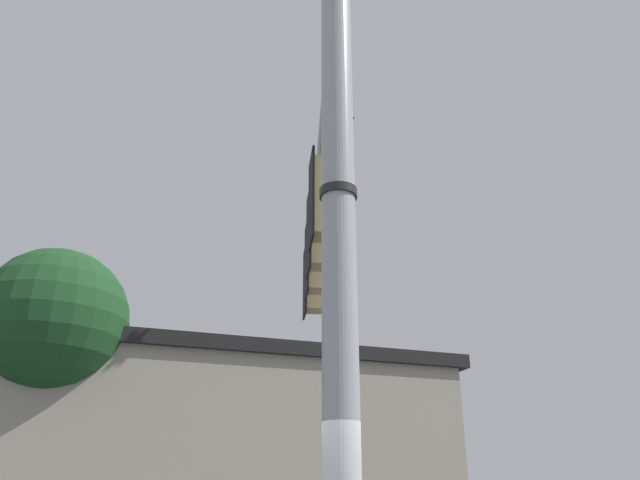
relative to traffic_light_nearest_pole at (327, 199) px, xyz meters
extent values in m
cylinder|color=#ADB2B7|center=(2.07, -0.14, -2.11)|extent=(0.30, 0.30, 6.72)
cylinder|color=#ADB2B7|center=(-0.97, 0.03, 0.79)|extent=(6.09, 0.54, 0.19)
cylinder|color=black|center=(0.00, -0.02, 0.61)|extent=(0.08, 0.08, 0.18)
cube|color=tan|center=(0.00, -0.02, -0.01)|extent=(0.36, 0.30, 1.05)
sphere|color=red|center=(0.00, 0.17, 0.34)|extent=(0.22, 0.22, 0.22)
cube|color=tan|center=(0.00, 0.19, 0.44)|extent=(0.24, 0.20, 0.03)
sphere|color=brown|center=(0.00, 0.17, -0.01)|extent=(0.22, 0.22, 0.22)
cube|color=tan|center=(0.00, 0.19, 0.09)|extent=(0.24, 0.20, 0.03)
sphere|color=#0F4C19|center=(0.00, 0.17, -0.36)|extent=(0.22, 0.22, 0.22)
cube|color=tan|center=(0.00, 0.19, -0.26)|extent=(0.24, 0.20, 0.03)
cube|color=black|center=(0.00, -0.19, -0.01)|extent=(0.54, 0.03, 1.22)
cylinder|color=black|center=(-1.03, 0.04, 0.61)|extent=(0.08, 0.08, 0.18)
cube|color=tan|center=(-1.03, 0.04, -0.01)|extent=(0.36, 0.30, 1.05)
sphere|color=red|center=(-1.03, 0.23, 0.34)|extent=(0.22, 0.22, 0.22)
cube|color=tan|center=(-1.03, 0.25, 0.44)|extent=(0.24, 0.20, 0.03)
sphere|color=brown|center=(-1.03, 0.23, -0.01)|extent=(0.22, 0.22, 0.22)
cube|color=tan|center=(-1.03, 0.25, 0.09)|extent=(0.24, 0.20, 0.03)
sphere|color=#0F4C19|center=(-1.03, 0.23, -0.36)|extent=(0.22, 0.22, 0.22)
cube|color=tan|center=(-1.03, 0.25, -0.26)|extent=(0.24, 0.20, 0.03)
cube|color=black|center=(-1.03, -0.13, -0.01)|extent=(0.54, 0.03, 1.22)
cylinder|color=black|center=(-2.05, 0.10, 0.61)|extent=(0.08, 0.08, 0.18)
cube|color=tan|center=(-2.05, 0.10, -0.01)|extent=(0.36, 0.30, 1.05)
sphere|color=red|center=(-2.05, 0.28, 0.34)|extent=(0.22, 0.22, 0.22)
cube|color=tan|center=(-2.05, 0.30, 0.44)|extent=(0.24, 0.20, 0.03)
sphere|color=brown|center=(-2.05, 0.28, -0.01)|extent=(0.22, 0.22, 0.22)
cube|color=tan|center=(-2.05, 0.30, 0.09)|extent=(0.24, 0.20, 0.03)
sphere|color=#0F4C19|center=(-2.05, 0.28, -0.36)|extent=(0.22, 0.22, 0.22)
cube|color=tan|center=(-2.05, 0.30, -0.26)|extent=(0.24, 0.20, 0.03)
cube|color=black|center=(-2.05, -0.07, -0.01)|extent=(0.54, 0.03, 1.22)
cylinder|color=black|center=(-3.08, 0.15, 0.61)|extent=(0.08, 0.08, 0.18)
cube|color=tan|center=(-3.08, 0.15, -0.01)|extent=(0.36, 0.30, 1.05)
sphere|color=red|center=(-3.08, 0.34, 0.34)|extent=(0.22, 0.22, 0.22)
cube|color=tan|center=(-3.08, 0.36, 0.44)|extent=(0.24, 0.20, 0.03)
sphere|color=brown|center=(-3.08, 0.34, -0.01)|extent=(0.22, 0.22, 0.22)
cube|color=tan|center=(-3.08, 0.36, 0.09)|extent=(0.24, 0.20, 0.03)
sphere|color=#0F4C19|center=(-3.08, 0.34, -0.36)|extent=(0.22, 0.22, 0.22)
cube|color=tan|center=(-3.08, 0.36, -0.26)|extent=(0.24, 0.20, 0.03)
cube|color=black|center=(-3.08, -0.02, -0.01)|extent=(0.54, 0.03, 1.22)
cube|color=#147238|center=(1.37, -0.10, -1.01)|extent=(1.08, 0.09, 0.22)
cube|color=white|center=(1.37, -0.12, -1.01)|extent=(1.07, 0.07, 0.04)
cylinder|color=#262626|center=(2.07, -0.14, -1.01)|extent=(0.34, 0.34, 0.08)
ellipsoid|color=black|center=(-4.06, 0.85, 3.95)|extent=(0.27, 0.12, 0.08)
cube|color=black|center=(-4.06, 0.87, 3.96)|extent=(0.11, 0.39, 0.12)
cube|color=black|center=(-4.06, 0.83, 3.96)|extent=(0.11, 0.40, 0.05)
cube|color=black|center=(-11.58, -3.22, -2.81)|extent=(3.26, 10.35, 0.30)
cube|color=black|center=(-8.40, -2.50, -0.49)|extent=(8.64, 13.06, 0.30)
sphere|color=#1E4C23|center=(-5.29, -4.71, -0.22)|extent=(2.85, 2.85, 2.85)
camera|label=1|loc=(6.98, -0.82, -3.59)|focal=35.35mm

